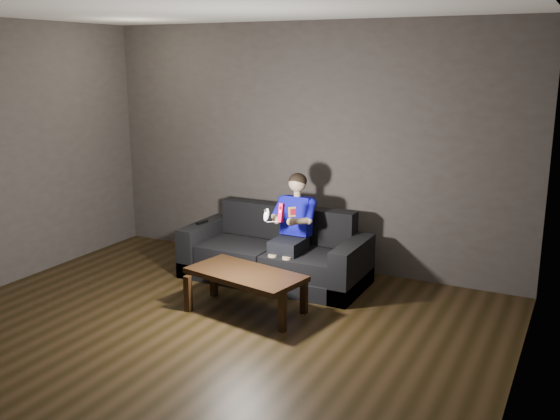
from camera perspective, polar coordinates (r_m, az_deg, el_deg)
The scene contains 10 objects.
floor at distance 5.26m, azimuth -9.36°, elevation -12.49°, with size 5.00×5.00×0.00m, color black.
back_wall at distance 6.96m, azimuth 2.45°, elevation 5.80°, with size 5.00×0.04×2.70m, color #3C3433.
right_wall at distance 3.91m, azimuth 20.92°, elevation -1.37°, with size 0.04×5.00×2.70m, color #3C3433.
ceiling at distance 4.74m, azimuth -10.68°, elevation 18.26°, with size 5.00×5.00×0.02m, color white.
sofa at distance 6.65m, azimuth -0.42°, elevation -4.35°, with size 1.95×0.84×0.75m.
child at distance 6.39m, azimuth 1.16°, elevation -1.11°, with size 0.45×0.56×1.11m.
wii_remote_red at distance 5.93m, azimuth 0.10°, elevation -0.25°, with size 0.05×0.07×0.18m.
nunchuk_white at distance 6.02m, azimuth -1.25°, elevation -0.45°, with size 0.08×0.09×0.14m.
wii_remote_black at distance 6.93m, azimuth -7.14°, elevation -1.10°, with size 0.06×0.16×0.03m.
coffee_table at distance 5.78m, azimuth -3.17°, elevation -6.17°, with size 1.17×0.73×0.39m.
Camera 1 is at (2.85, -3.77, 2.30)m, focal length 40.00 mm.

